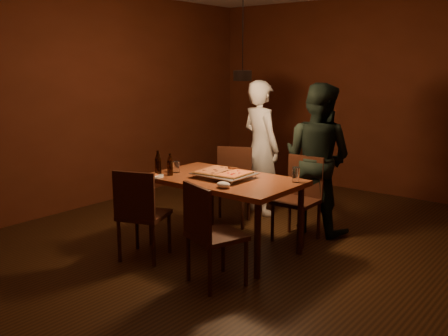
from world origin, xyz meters
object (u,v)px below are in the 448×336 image
Objects in this scene: diner_white at (261,148)px; diner_dark at (317,159)px; beer_bottle_a at (158,163)px; plate_slice at (153,176)px; pendant_lamp at (243,75)px; chair_near_left at (140,207)px; beer_bottle_b at (170,164)px; chair_far_left at (233,178)px; chair_near_right at (208,226)px; pizza_tray at (224,175)px; chair_far_right at (301,190)px; dining_table at (224,185)px.

diner_white is 1.00× the size of diner_dark.
plate_slice is at bearing -82.39° from beer_bottle_a.
plate_slice is at bearing -137.01° from pendant_lamp.
chair_near_left is 0.58m from beer_bottle_b.
beer_bottle_a reaches higher than chair_near_left.
chair_far_left is 1.22m from plate_slice.
beer_bottle_a reaches higher than chair_near_right.
diner_white is at bearing 69.35° from chair_near_left.
plate_slice is (0.01, -0.09, -0.12)m from beer_bottle_a.
diner_white reaches higher than chair_near_right.
diner_white is at bearing 85.11° from plate_slice.
beer_bottle_b is at bearing -141.40° from pendant_lamp.
beer_bottle_a reaches higher than chair_far_left.
pizza_tray is 0.50× the size of pendant_lamp.
plate_slice is at bearing 57.26° from diner_dark.
chair_near_left is at bearing 58.63° from chair_far_right.
beer_bottle_a is 1.77m from diner_dark.
diner_white reaches higher than diner_dark.
chair_near_right is (0.93, -1.54, 0.00)m from chair_far_left.
chair_near_left and chair_near_right have the same top height.
beer_bottle_b is at bearing 106.70° from diner_white.
diner_white reaches higher than beer_bottle_a.
chair_far_left is at bearing 85.36° from plate_slice.
diner_dark is (0.44, 1.11, 0.16)m from dining_table.
dining_table is 3.09× the size of chair_far_right.
chair_far_right is at bearing 90.24° from diner_dark.
pizza_tray is at bearing 59.74° from chair_far_right.
chair_far_left is (-0.50, 0.78, -0.14)m from dining_table.
pizza_tray is at bearing 97.62° from chair_far_left.
chair_far_right is 2.16× the size of beer_bottle_b.
chair_far_right is at bearing 57.60° from pendant_lamp.
beer_bottle_b reaches higher than plate_slice.
chair_far_right is at bearing 39.17° from chair_near_left.
beer_bottle_a reaches higher than dining_table.
pendant_lamp reaches higher than chair_far_left.
chair_far_left is 2.53× the size of plate_slice.
chair_far_right reaches higher than dining_table.
chair_far_left is 1.47m from pendant_lamp.
diner_dark is at bearing 67.93° from pendant_lamp.
chair_near_right is 0.90m from pizza_tray.
beer_bottle_a is at bearing 55.27° from diner_dark.
chair_far_left is at bearing 89.62° from beer_bottle_b.
beer_bottle_b is (-0.01, -1.03, 0.33)m from chair_far_left.
beer_bottle_a is 0.23× the size of pendant_lamp.
dining_table is 0.73m from plate_slice.
chair_near_right reaches higher than dining_table.
pendant_lamp reaches higher than chair_far_right.
chair_far_right is at bearing 108.45° from chair_near_right.
pendant_lamp is at bearing 38.60° from beer_bottle_b.
diner_white is at bearing -10.24° from diner_dark.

